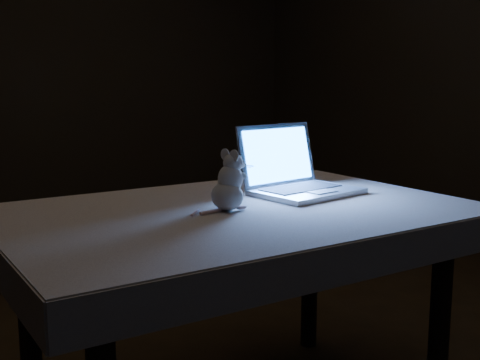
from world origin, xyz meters
TOP-DOWN VIEW (x-y plane):
  - floor at (0.00, 0.00)m, footprint 5.00×5.00m
  - back_wall at (0.00, 2.50)m, footprint 4.50×0.04m
  - table at (-0.31, -0.32)m, footprint 1.33×0.92m
  - tablecloth at (-0.30, -0.28)m, footprint 1.43×1.00m
  - laptop at (0.01, -0.29)m, footprint 0.35×0.31m
  - plush_mouse at (-0.35, -0.33)m, footprint 0.16×0.16m

SIDE VIEW (x-z plane):
  - floor at x=0.00m, z-range 0.00..0.00m
  - table at x=-0.31m, z-range 0.00..0.68m
  - tablecloth at x=-0.30m, z-range 0.59..0.69m
  - plush_mouse at x=-0.35m, z-range 0.69..0.86m
  - laptop at x=0.01m, z-range 0.69..0.92m
  - back_wall at x=0.00m, z-range 0.00..2.60m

